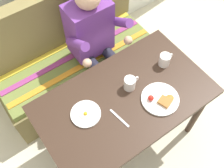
{
  "coord_description": "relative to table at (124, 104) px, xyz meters",
  "views": [
    {
      "loc": [
        -0.6,
        -0.69,
        2.34
      ],
      "look_at": [
        0.0,
        0.15,
        0.72
      ],
      "focal_mm": 43.64,
      "sensor_mm": 36.0,
      "label": 1
    }
  ],
  "objects": [
    {
      "name": "fork",
      "position": [
        -0.12,
        -0.1,
        0.08
      ],
      "size": [
        0.04,
        0.17,
        0.0
      ],
      "primitive_type": "cube",
      "rotation": [
        0.0,
        0.0,
        0.15
      ],
      "color": "silver",
      "rests_on": "table"
    },
    {
      "name": "coffee_mug",
      "position": [
        0.08,
        0.05,
        0.13
      ],
      "size": [
        0.12,
        0.08,
        0.1
      ],
      "color": "white",
      "rests_on": "table"
    },
    {
      "name": "ground_plane",
      "position": [
        0.0,
        0.0,
        -0.65
      ],
      "size": [
        8.0,
        8.0,
        0.0
      ],
      "primitive_type": "plane",
      "color": "beige"
    },
    {
      "name": "coffee_mug_second",
      "position": [
        0.41,
        0.07,
        0.13
      ],
      "size": [
        0.12,
        0.08,
        0.1
      ],
      "color": "white",
      "rests_on": "table"
    },
    {
      "name": "couch",
      "position": [
        0.0,
        0.76,
        -0.32
      ],
      "size": [
        1.44,
        0.56,
        1.0
      ],
      "color": "olive",
      "rests_on": "ground"
    },
    {
      "name": "plate_eggs",
      "position": [
        -0.28,
        0.05,
        0.09
      ],
      "size": [
        0.2,
        0.2,
        0.04
      ],
      "color": "white",
      "rests_on": "table"
    },
    {
      "name": "plate_breakfast",
      "position": [
        0.19,
        -0.15,
        0.09
      ],
      "size": [
        0.26,
        0.26,
        0.05
      ],
      "color": "white",
      "rests_on": "table"
    },
    {
      "name": "person",
      "position": [
        0.14,
        0.59,
        0.09
      ],
      "size": [
        0.45,
        0.61,
        1.21
      ],
      "color": "#6B368E",
      "rests_on": "ground"
    },
    {
      "name": "table",
      "position": [
        0.0,
        0.0,
        0.0
      ],
      "size": [
        1.2,
        0.7,
        0.73
      ],
      "color": "#352419",
      "rests_on": "ground"
    }
  ]
}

